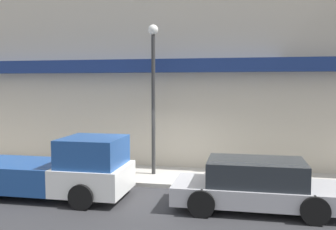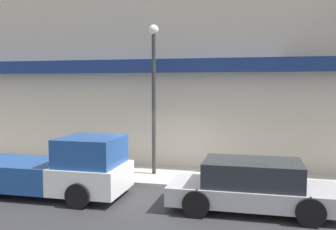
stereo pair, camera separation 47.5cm
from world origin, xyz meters
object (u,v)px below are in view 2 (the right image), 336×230
at_px(parked_car, 252,186).
at_px(fire_hydrant, 278,178).
at_px(street_lamp, 154,81).
at_px(pickup_truck, 56,170).

bearing_deg(parked_car, fire_hydrant, 67.61).
bearing_deg(parked_car, street_lamp, 140.62).
relative_size(pickup_truck, street_lamp, 0.94).
height_order(pickup_truck, street_lamp, street_lamp).
bearing_deg(pickup_truck, parked_car, 1.52).
height_order(pickup_truck, parked_car, pickup_truck).
bearing_deg(street_lamp, pickup_truck, -128.77).
relative_size(pickup_truck, fire_hydrant, 7.47).
xyz_separation_m(pickup_truck, fire_hydrant, (6.62, 1.90, -0.33)).
distance_m(pickup_truck, fire_hydrant, 6.90).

